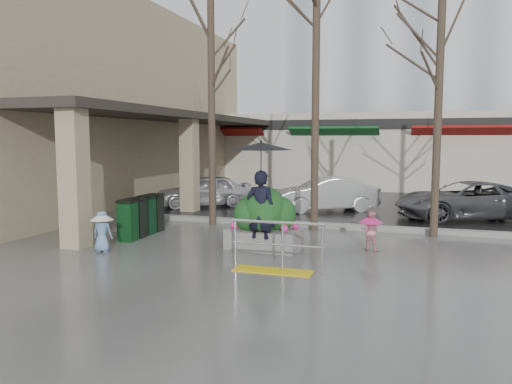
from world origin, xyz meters
The scene contains 21 objects.
ground centered at (0.00, 0.00, 0.00)m, with size 120.00×120.00×0.00m, color #51514F.
street_asphalt centered at (0.00, 22.00, 0.01)m, with size 120.00×36.00×0.01m, color black.
curb centered at (0.00, 4.00, 0.07)m, with size 120.00×0.30×0.15m, color gray.
near_building centered at (-9.00, 8.00, 4.00)m, with size 6.00×18.00×8.00m, color tan.
canopy_slab centered at (-4.80, 8.00, 3.62)m, with size 2.80×18.00×0.25m, color #2D2823.
pillar_front centered at (-3.90, -0.50, 1.75)m, with size 0.55×0.55×3.50m, color tan.
pillar_back centered at (-3.90, 6.00, 1.75)m, with size 0.55×0.55×3.50m, color tan.
storefront_row centered at (2.00, 17.97, 2.01)m, with size 34.00×6.74×4.00m.
office_tower centered at (4.00, 30.00, 12.50)m, with size 18.00×12.00×25.00m, color #8C99A8.
handrail centered at (1.36, -1.20, 0.38)m, with size 1.90×0.50×1.03m.
tree_west centered at (-2.00, 3.60, 5.08)m, with size 3.20×3.20×6.80m.
tree_midwest centered at (1.20, 3.60, 5.23)m, with size 3.20×3.20×7.00m.
tree_mideast centered at (4.50, 3.60, 4.86)m, with size 3.20×3.20×6.50m.
woman centered at (0.57, 0.37, 1.55)m, with size 1.47×1.47×2.62m.
child_pink centered at (3.00, 1.36, 0.55)m, with size 0.59×0.59×0.94m.
child_blue centered at (-3.00, -0.72, 0.58)m, with size 0.54×0.54×0.98m.
planter centered at (0.54, 0.73, 0.73)m, with size 1.83×1.07×1.54m.
news_boxes centered at (-3.15, 1.32, 0.54)m, with size 0.49×1.94×1.08m.
car_a centered at (-3.91, 7.34, 0.63)m, with size 1.49×3.70×1.26m, color silver.
car_b centered at (0.85, 7.54, 0.63)m, with size 1.33×3.82×1.26m, color silver.
car_c centered at (5.59, 7.07, 0.63)m, with size 2.09×4.53×1.26m, color #54565B.
Camera 1 is at (3.94, -10.63, 2.64)m, focal length 35.00 mm.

